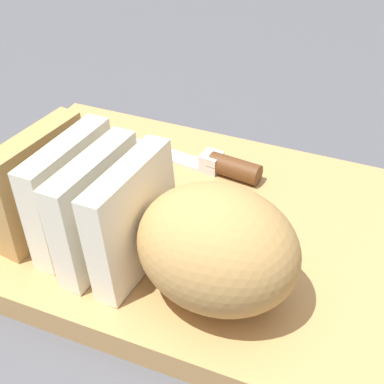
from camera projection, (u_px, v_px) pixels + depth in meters
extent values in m
plane|color=#4C4C51|center=(192.00, 237.00, 0.55)|extent=(3.00, 3.00, 0.00)
cube|color=tan|center=(192.00, 227.00, 0.54)|extent=(0.45, 0.31, 0.03)
ellipsoid|color=tan|center=(217.00, 248.00, 0.43)|extent=(0.14, 0.12, 0.10)
cube|color=#F2E8CC|center=(133.00, 219.00, 0.46)|extent=(0.04, 0.11, 0.10)
cube|color=#F2E8CC|center=(98.00, 209.00, 0.47)|extent=(0.04, 0.11, 0.10)
cube|color=#F2E8CC|center=(72.00, 193.00, 0.48)|extent=(0.03, 0.11, 0.10)
cube|color=tan|center=(40.00, 184.00, 0.49)|extent=(0.04, 0.11, 0.10)
cube|color=silver|center=(128.00, 142.00, 0.64)|extent=(0.21, 0.04, 0.00)
cylinder|color=#593319|center=(235.00, 168.00, 0.58)|extent=(0.06, 0.03, 0.02)
cube|color=silver|center=(211.00, 162.00, 0.59)|extent=(0.02, 0.02, 0.02)
sphere|color=tan|center=(119.00, 186.00, 0.57)|extent=(0.00, 0.00, 0.00)
sphere|color=tan|center=(170.00, 195.00, 0.56)|extent=(0.01, 0.01, 0.01)
sphere|color=tan|center=(224.00, 210.00, 0.54)|extent=(0.00, 0.00, 0.00)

